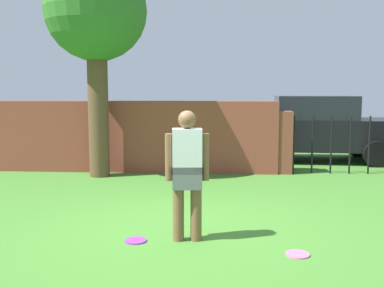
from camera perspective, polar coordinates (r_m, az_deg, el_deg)
name	(u,v)px	position (r m, az deg, el deg)	size (l,w,h in m)	color
ground_plane	(180,231)	(6.02, -1.50, -11.10)	(40.00, 40.00, 0.00)	#3D7528
brick_wall	(133,136)	(10.30, -7.56, 0.99)	(6.58, 0.50, 1.62)	brown
tree	(96,15)	(9.89, -12.26, 15.94)	(2.16, 2.16, 4.63)	brown
person	(187,169)	(5.44, -0.63, -3.29)	(0.54, 0.26, 1.62)	brown
fence_gate	(341,143)	(10.45, 18.58, 0.15)	(3.06, 0.44, 1.40)	brown
car	(314,128)	(12.19, 15.43, 1.94)	(4.26, 2.05, 1.72)	black
frisbee_purple	(136,241)	(5.67, -7.24, -12.22)	(0.27, 0.27, 0.02)	purple
frisbee_pink	(298,254)	(5.32, 13.42, -13.64)	(0.27, 0.27, 0.02)	pink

